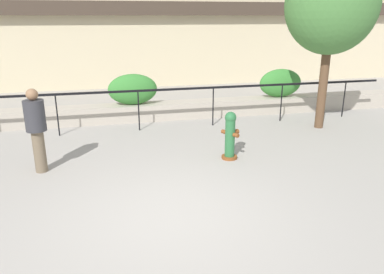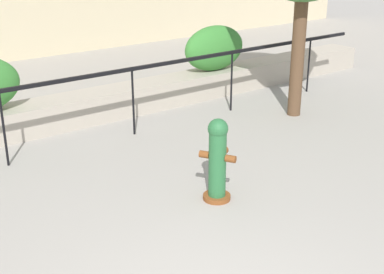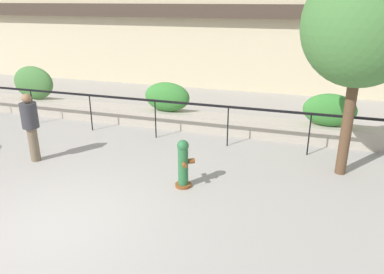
% 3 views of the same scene
% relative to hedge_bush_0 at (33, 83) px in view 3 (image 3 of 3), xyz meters
% --- Properties ---
extents(ground_plane, '(120.00, 120.00, 0.00)m').
position_rel_hedge_bush_0_xyz_m(ground_plane, '(5.08, -6.00, -1.08)').
color(ground_plane, '#9E9991').
extents(planter_wall_low, '(18.00, 0.70, 0.50)m').
position_rel_hedge_bush_0_xyz_m(planter_wall_low, '(5.08, 0.00, -0.83)').
color(planter_wall_low, '#ADA393').
rests_on(planter_wall_low, ground).
extents(fence_railing_segment, '(15.00, 0.05, 1.15)m').
position_rel_hedge_bush_0_xyz_m(fence_railing_segment, '(5.08, -1.10, -0.06)').
color(fence_railing_segment, black).
rests_on(fence_railing_segment, ground).
extents(hedge_bush_0, '(1.58, 0.56, 1.16)m').
position_rel_hedge_bush_0_xyz_m(hedge_bush_0, '(0.00, 0.00, 0.00)').
color(hedge_bush_0, '#427538').
rests_on(hedge_bush_0, planter_wall_low).
extents(hedge_bush_1, '(1.47, 0.66, 0.92)m').
position_rel_hedge_bush_0_xyz_m(hedge_bush_1, '(5.02, 0.00, -0.12)').
color(hedge_bush_1, '#387F33').
rests_on(hedge_bush_1, planter_wall_low).
extents(hedge_bush_2, '(1.44, 0.62, 0.92)m').
position_rel_hedge_bush_0_xyz_m(hedge_bush_2, '(9.84, 0.00, -0.12)').
color(hedge_bush_2, '#387F33').
rests_on(hedge_bush_2, planter_wall_low).
extents(fire_hydrant, '(0.49, 0.48, 1.08)m').
position_rel_hedge_bush_0_xyz_m(fire_hydrant, '(6.84, -3.75, -0.53)').
color(fire_hydrant, brown).
rests_on(fire_hydrant, ground).
extents(street_tree, '(2.47, 2.22, 4.65)m').
position_rel_hedge_bush_0_xyz_m(street_tree, '(10.13, -2.00, 2.25)').
color(street_tree, brown).
rests_on(street_tree, ground).
extents(pedestrian, '(0.42, 0.42, 1.73)m').
position_rel_hedge_bush_0_xyz_m(pedestrian, '(2.82, -3.56, -0.09)').
color(pedestrian, brown).
rests_on(pedestrian, ground).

